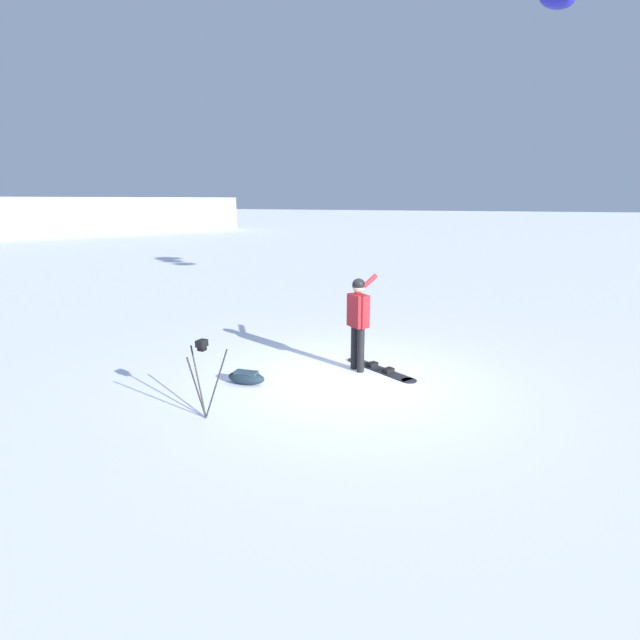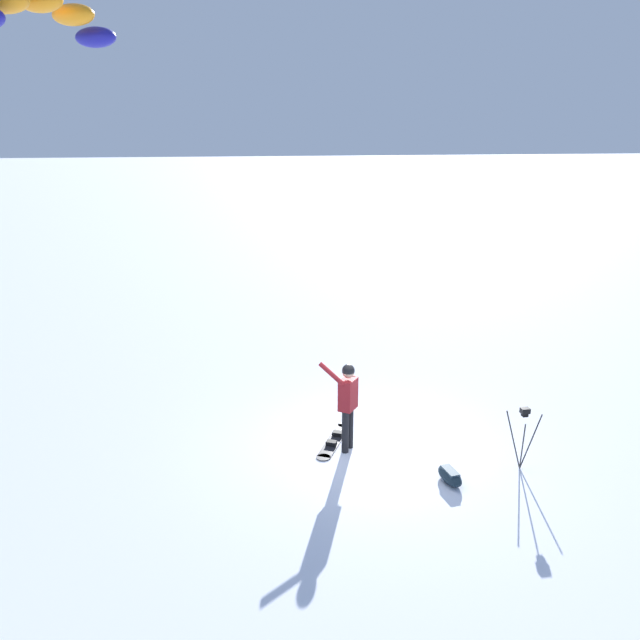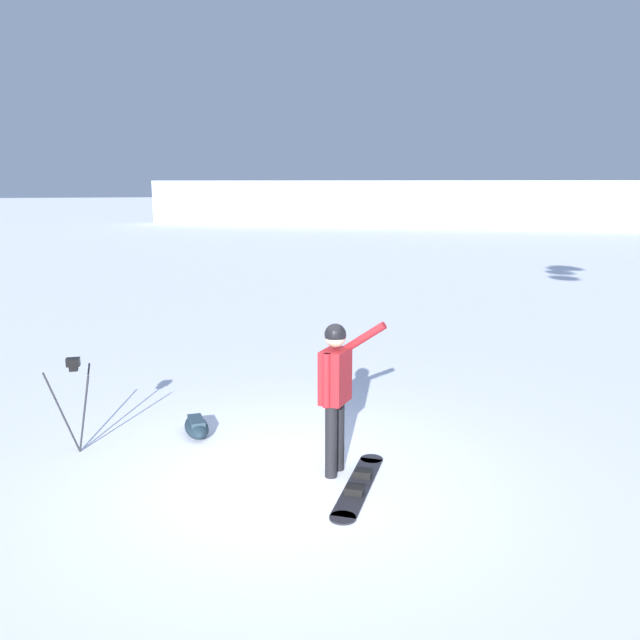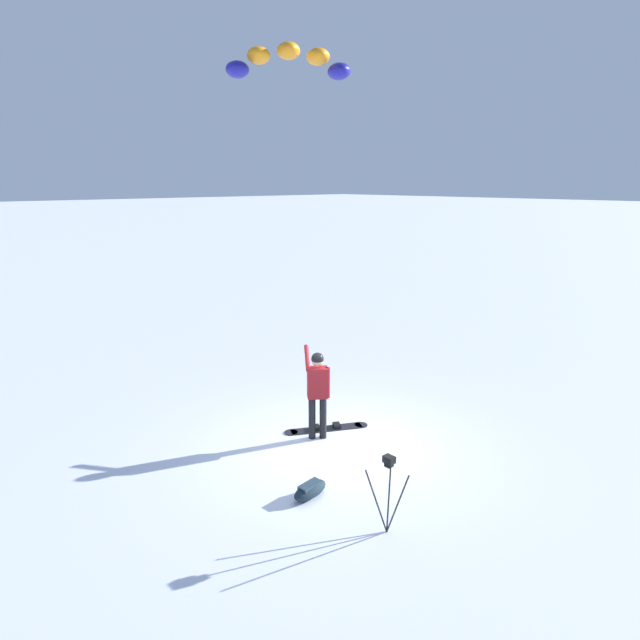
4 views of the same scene
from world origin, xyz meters
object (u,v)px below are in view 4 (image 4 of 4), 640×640
Objects in this scene: traction_kite at (289,61)px; gear_bag_large at (310,490)px; snowboarder at (318,386)px; camera_tripod at (388,478)px; snowboard at (327,428)px.

gear_bag_large is at bearing 51.99° from traction_kite.
gear_bag_large is at bearing 44.37° from snowboarder.
camera_tripod is (1.35, 2.99, -0.22)m from snowboarder.
traction_kite is 12.11m from gear_bag_large.
camera_tripod reaches higher than snowboard.
camera_tripod is (-0.20, 1.47, 0.75)m from gear_bag_large.
snowboarder is 1.14× the size of snowboard.
snowboard is at bearing -157.86° from snowboarder.
snowboard is 0.46× the size of traction_kite.
traction_kite reaches higher than camera_tripod.
snowboard is 2.58m from gear_bag_large.
camera_tripod is (1.76, 3.15, 0.86)m from snowboard.
snowboarder is at bearing -114.36° from camera_tripod.
traction_kite is 2.83× the size of camera_tripod.
camera_tripod is (5.30, 8.51, -7.42)m from traction_kite.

